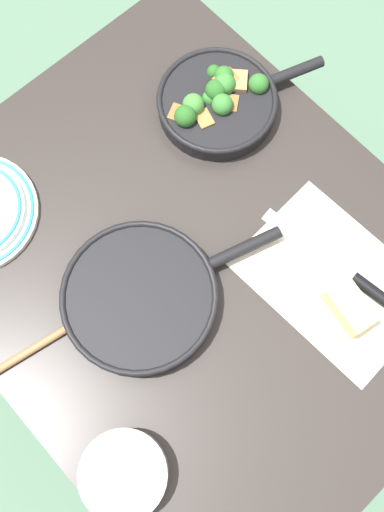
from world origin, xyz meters
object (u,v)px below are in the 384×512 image
Objects in this scene: skillet_eggs at (141,297)px; grater_knife at (345,271)px; wooden_spoon at (63,331)px; skillet_broccoli at (218,101)px; prep_bowl_steel at (124,474)px; cheese_block at (349,307)px.

skillet_eggs reaches higher than grater_knife.
wooden_spoon is 0.55m from grater_knife.
skillet_broccoli is 0.56m from wooden_spoon.
skillet_broccoli is 0.83× the size of skillet_eggs.
prep_bowl_steel is at bearing -127.23° from skillet_broccoli.
skillet_broccoli is 0.97× the size of wooden_spoon.
cheese_block is (0.28, 0.27, 0.00)m from skillet_eggs.
wooden_spoon is 3.59× the size of cheese_block.
skillet_eggs is at bearing 133.58° from prep_bowl_steel.
skillet_broccoli is 2.40× the size of prep_bowl_steel.
wooden_spoon is at bearing -128.20° from cheese_block.
grater_knife is 1.96× the size of prep_bowl_steel.
wooden_spoon is at bearing 51.61° from grater_knife.
skillet_broccoli is at bearing 166.06° from cheese_block.
skillet_eggs reaches higher than wooden_spoon.
grater_knife is at bearing 135.95° from cheese_block.
prep_bowl_steel is at bearing 81.04° from grater_knife.
skillet_broccoli reaches higher than skillet_eggs.
cheese_block reaches higher than grater_knife.
cheese_block is (0.05, -0.05, 0.02)m from grater_knife.
skillet_eggs is at bearing -9.37° from wooden_spoon.
skillet_eggs is 0.39m from cheese_block.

